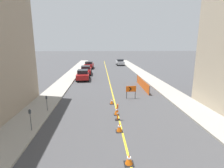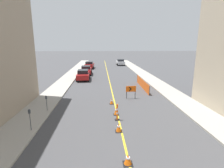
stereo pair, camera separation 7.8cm
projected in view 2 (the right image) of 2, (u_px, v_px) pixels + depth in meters
name	position (u px, v px, depth m)	size (l,w,h in m)	color
lane_stripe	(108.00, 77.00, 29.68)	(0.12, 60.61, 0.01)	gold
sidewalk_left	(70.00, 77.00, 29.26)	(2.48, 60.61, 0.13)	#9E998E
sidewalk_right	(146.00, 76.00, 30.07)	(2.48, 60.61, 0.13)	#9E998E
traffic_cone_third	(128.00, 159.00, 7.92)	(0.44, 0.44, 0.50)	black
traffic_cone_fourth	(119.00, 127.00, 10.90)	(0.43, 0.43, 0.56)	black
traffic_cone_fifth	(116.00, 111.00, 13.52)	(0.41, 0.41, 0.63)	black
traffic_cone_farthest	(112.00, 101.00, 15.99)	(0.38, 0.38, 0.51)	black
delineator_post_rear	(117.00, 113.00, 12.53)	(0.34, 0.34, 1.22)	black
arrow_barricade_primary	(131.00, 90.00, 17.46)	(1.03, 0.16, 1.30)	#EF560C
safety_mesh_fence	(142.00, 84.00, 21.88)	(0.18, 6.93, 1.06)	#EF560C
parked_car_curb_near	(83.00, 75.00, 26.84)	(1.97, 4.37, 1.59)	maroon
parked_car_curb_mid	(86.00, 70.00, 31.73)	(1.96, 4.37, 1.59)	maroon
parked_car_curb_far	(89.00, 65.00, 39.75)	(2.05, 4.40, 1.59)	maroon
parked_car_opposite_side	(120.00, 62.00, 46.17)	(2.02, 4.39, 1.59)	#B7B7BC
parking_meter_near_curb	(30.00, 115.00, 10.65)	(0.12, 0.11, 1.39)	#4C4C51
parking_meter_far_curb	(46.00, 100.00, 13.91)	(0.12, 0.11, 1.25)	#4C4C51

